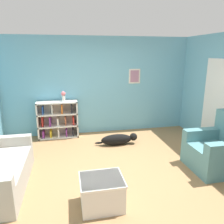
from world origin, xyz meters
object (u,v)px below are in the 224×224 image
at_px(recliner_chair, 218,150).
at_px(vase, 63,96).
at_px(coffee_table, 102,191).
at_px(dog, 118,139).
at_px(bookshelf, 58,120).

relative_size(recliner_chair, vase, 4.17).
bearing_deg(coffee_table, recliner_chair, 14.96).
bearing_deg(coffee_table, dog, 70.65).
bearing_deg(dog, vase, 147.03).
distance_m(recliner_chair, vase, 3.74).
xyz_separation_m(bookshelf, recliner_chair, (3.03, -2.33, -0.09)).
distance_m(bookshelf, coffee_table, 3.04).
distance_m(coffee_table, dog, 2.24).
relative_size(coffee_table, vase, 2.41).
height_order(recliner_chair, coffee_table, recliner_chair).
xyz_separation_m(coffee_table, dog, (0.74, 2.11, -0.10)).
bearing_deg(recliner_chair, coffee_table, -165.04).
height_order(bookshelf, vase, vase).
xyz_separation_m(recliner_chair, coffee_table, (-2.33, -0.62, -0.14)).
height_order(bookshelf, coffee_table, bookshelf).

